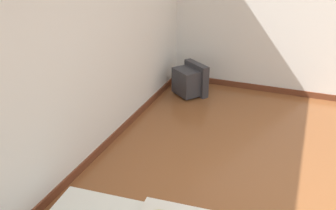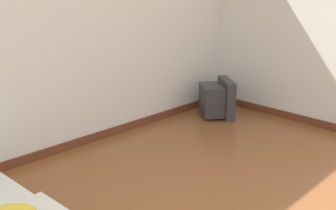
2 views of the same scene
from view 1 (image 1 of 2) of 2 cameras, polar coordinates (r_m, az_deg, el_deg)
wall_back at (r=3.32m, az=-17.39°, el=7.33°), size 8.35×0.08×2.60m
crt_tv at (r=5.53m, az=3.40°, el=3.76°), size 0.56×0.57×0.47m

